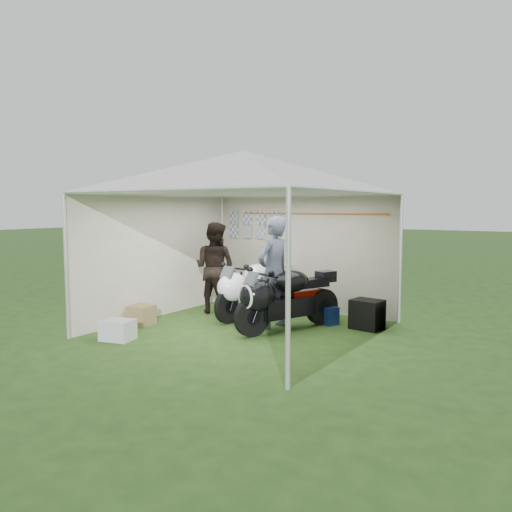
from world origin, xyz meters
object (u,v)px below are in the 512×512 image
(person_dark_jacket, at_px, (215,268))
(equipment_box, at_px, (367,314))
(person_blue_jacket, at_px, (274,272))
(canopy_tent, at_px, (245,177))
(crate_0, at_px, (118,330))
(motorcycle_white, at_px, (252,287))
(motorcycle_black, at_px, (283,297))
(paddock_stand, at_px, (326,315))
(crate_1, at_px, (141,315))

(person_dark_jacket, height_order, equipment_box, person_dark_jacket)
(person_dark_jacket, xyz_separation_m, person_blue_jacket, (1.61, -0.41, 0.07))
(canopy_tent, height_order, crate_0, canopy_tent)
(motorcycle_white, distance_m, person_blue_jacket, 0.93)
(motorcycle_white, bearing_deg, equipment_box, 17.73)
(motorcycle_black, relative_size, crate_0, 4.28)
(paddock_stand, distance_m, equipment_box, 0.76)
(person_blue_jacket, bearing_deg, motorcycle_black, 73.92)
(motorcycle_white, xyz_separation_m, person_blue_jacket, (0.74, -0.42, 0.39))
(canopy_tent, relative_size, equipment_box, 11.18)
(canopy_tent, relative_size, motorcycle_black, 2.79)
(paddock_stand, relative_size, person_dark_jacket, 0.24)
(motorcycle_black, height_order, paddock_stand, motorcycle_black)
(canopy_tent, bearing_deg, equipment_box, 35.02)
(equipment_box, relative_size, crate_0, 1.06)
(person_dark_jacket, bearing_deg, crate_1, 66.85)
(person_dark_jacket, bearing_deg, equipment_box, -179.71)
(crate_0, bearing_deg, person_dark_jacket, 90.27)
(canopy_tent, height_order, motorcycle_black, canopy_tent)
(motorcycle_black, bearing_deg, crate_0, -112.60)
(motorcycle_black, height_order, equipment_box, motorcycle_black)
(canopy_tent, bearing_deg, motorcycle_white, 117.55)
(paddock_stand, bearing_deg, crate_0, -128.36)
(person_dark_jacket, bearing_deg, crate_0, 83.39)
(person_blue_jacket, height_order, crate_1, person_blue_jacket)
(paddock_stand, distance_m, person_dark_jacket, 2.39)
(crate_0, bearing_deg, canopy_tent, 52.05)
(person_dark_jacket, height_order, crate_1, person_dark_jacket)
(motorcycle_white, height_order, person_blue_jacket, person_blue_jacket)
(person_blue_jacket, bearing_deg, crate_0, -26.93)
(motorcycle_black, bearing_deg, canopy_tent, -133.86)
(motorcycle_black, height_order, person_dark_jacket, person_dark_jacket)
(motorcycle_black, relative_size, paddock_stand, 4.83)
(person_dark_jacket, bearing_deg, motorcycle_white, 173.73)
(motorcycle_black, distance_m, person_dark_jacket, 1.99)
(canopy_tent, relative_size, motorcycle_white, 2.71)
(motorcycle_white, height_order, crate_0, motorcycle_white)
(canopy_tent, distance_m, crate_0, 3.20)
(motorcycle_black, xyz_separation_m, equipment_box, (1.12, 0.93, -0.33))
(person_dark_jacket, bearing_deg, motorcycle_black, 156.91)
(motorcycle_white, xyz_separation_m, person_dark_jacket, (-0.87, -0.01, 0.32))
(motorcycle_black, bearing_deg, paddock_stand, 90.00)
(canopy_tent, xyz_separation_m, crate_1, (-1.75, -0.72, -2.40))
(equipment_box, bearing_deg, crate_0, -136.42)
(equipment_box, bearing_deg, person_blue_jacket, -150.62)
(canopy_tent, xyz_separation_m, equipment_box, (1.70, 1.19, -2.32))
(canopy_tent, xyz_separation_m, motorcycle_black, (0.58, 0.27, -1.99))
(equipment_box, distance_m, crate_1, 3.95)
(paddock_stand, bearing_deg, motorcycle_black, -111.71)
(canopy_tent, distance_m, crate_1, 3.06)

